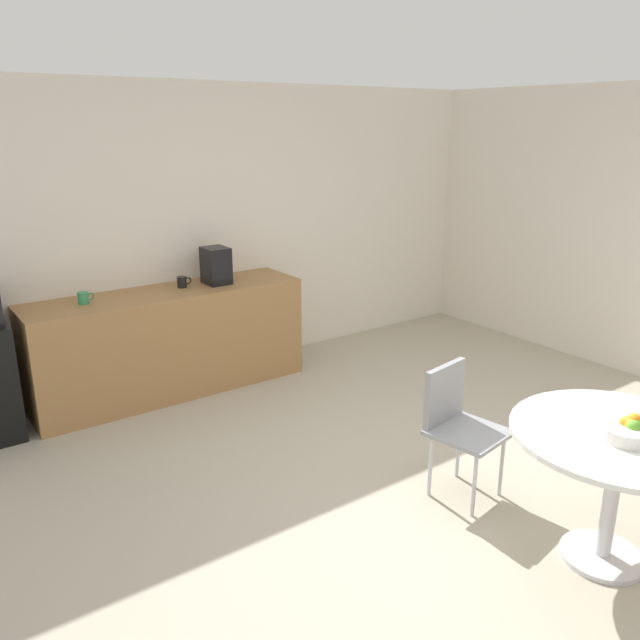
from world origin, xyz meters
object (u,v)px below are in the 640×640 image
mug_white (83,298)px  mug_green (182,282)px  fruit_bowl (628,430)px  round_table (617,457)px  coffee_maker (216,266)px  chair_gray (456,415)px

mug_white → mug_green: bearing=1.9°
fruit_bowl → mug_green: 3.65m
mug_green → fruit_bowl: bearing=-77.8°
round_table → coffee_maker: 3.54m
mug_green → round_table: bearing=-77.1°
chair_gray → mug_white: 2.97m
coffee_maker → mug_green: bearing=172.3°
chair_gray → fruit_bowl: bearing=-82.9°
round_table → fruit_bowl: size_ratio=3.94×
round_table → fruit_bowl: fruit_bowl is taller
round_table → mug_white: size_ratio=8.49×
round_table → mug_white: 3.88m
fruit_bowl → mug_white: size_ratio=2.15×
round_table → coffee_maker: bearing=98.2°
coffee_maker → chair_gray: bearing=-82.3°
mug_green → chair_gray: bearing=-75.8°
round_table → chair_gray: bearing=99.5°
round_table → chair_gray: 0.97m
fruit_bowl → coffee_maker: coffee_maker is taller
round_table → fruit_bowl: (-0.03, -0.05, 0.19)m
mug_white → coffee_maker: bearing=-0.7°
mug_white → coffee_maker: (1.14, -0.01, 0.11)m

